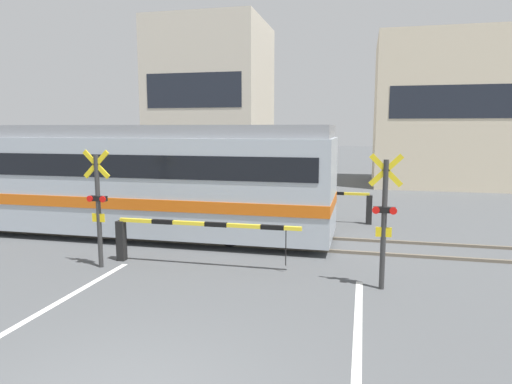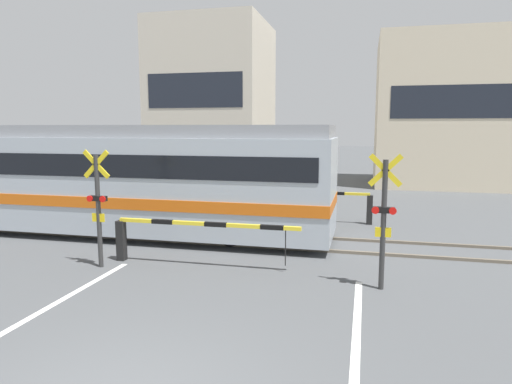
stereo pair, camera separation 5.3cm
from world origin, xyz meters
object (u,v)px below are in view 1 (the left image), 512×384
object	(u,v)px
commuter_train	(96,176)
crossing_barrier_far	(330,200)
crossing_signal_left	(98,204)
crossing_signal_right	(384,216)
crossing_barrier_near	(171,232)

from	to	relation	value
commuter_train	crossing_barrier_far	size ratio (longest dim) A/B	3.20
crossing_barrier_far	crossing_signal_left	bearing A→B (deg)	-127.23
crossing_signal_right	crossing_barrier_near	bearing A→B (deg)	172.75
crossing_signal_left	crossing_signal_right	bearing A→B (deg)	0.00
crossing_signal_left	crossing_signal_right	distance (m)	6.54
commuter_train	crossing_signal_right	world-z (taller)	commuter_train
commuter_train	crossing_signal_left	distance (m)	3.95
crossing_barrier_near	crossing_signal_right	size ratio (longest dim) A/B	1.65
commuter_train	crossing_barrier_near	size ratio (longest dim) A/B	3.20
crossing_signal_left	crossing_barrier_far	bearing A→B (deg)	52.77
crossing_barrier_near	crossing_signal_right	distance (m)	5.07
crossing_signal_right	crossing_barrier_far	bearing A→B (deg)	103.46
commuter_train	crossing_signal_right	bearing A→B (deg)	-20.86
crossing_barrier_near	crossing_barrier_far	distance (m)	6.82
crossing_barrier_near	crossing_signal_left	world-z (taller)	crossing_signal_left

